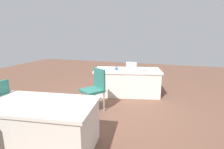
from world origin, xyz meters
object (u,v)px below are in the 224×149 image
at_px(table_mid_left, 42,125).
at_px(chair_near_front, 95,87).
at_px(scissors_red, 146,70).
at_px(laptop_silver, 131,68).
at_px(yarn_ball, 116,68).
at_px(table_foreground, 127,82).

xyz_separation_m(table_mid_left, chair_near_front, (-0.21, -1.54, 0.19)).
relative_size(chair_near_front, scissors_red, 5.35).
height_order(table_mid_left, laptop_silver, laptop_silver).
distance_m(table_mid_left, yarn_ball, 2.74).
relative_size(chair_near_front, laptop_silver, 2.77).
relative_size(laptop_silver, scissors_red, 1.93).
relative_size(table_mid_left, scissors_red, 9.64).
height_order(yarn_ball, scissors_red, yarn_ball).
bearing_deg(table_mid_left, laptop_silver, -104.11).
relative_size(laptop_silver, yarn_ball, 3.55).
height_order(table_foreground, scissors_red, scissors_red).
bearing_deg(yarn_ball, chair_near_front, 81.57).
bearing_deg(table_mid_left, scissors_red, -111.91).
relative_size(table_mid_left, chair_near_front, 1.80).
bearing_deg(table_mid_left, chair_near_front, -97.68).
distance_m(table_mid_left, laptop_silver, 3.06).
bearing_deg(table_foreground, laptop_silver, -145.20).
bearing_deg(chair_near_front, laptop_silver, -76.09).
height_order(table_mid_left, chair_near_front, chair_near_front).
distance_m(table_foreground, yarn_ball, 0.53).
height_order(table_mid_left, scissors_red, scissors_red).
relative_size(table_foreground, scissors_red, 11.20).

